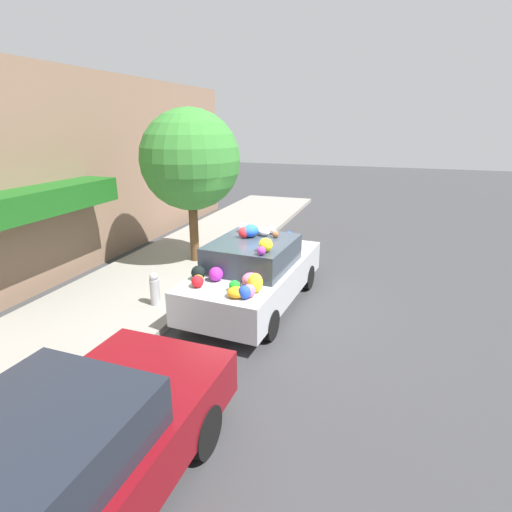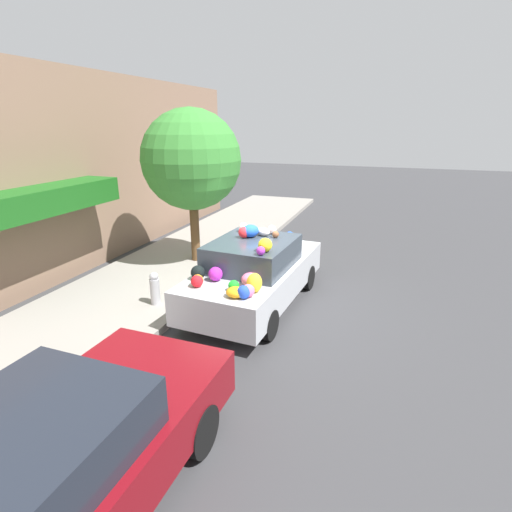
% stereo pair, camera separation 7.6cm
% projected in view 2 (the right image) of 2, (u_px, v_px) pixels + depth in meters
% --- Properties ---
extents(ground_plane, '(60.00, 60.00, 0.00)m').
position_uv_depth(ground_plane, '(251.00, 303.00, 8.71)').
color(ground_plane, '#38383A').
extents(sidewalk_curb, '(24.00, 3.20, 0.15)m').
position_uv_depth(sidewalk_curb, '(145.00, 284.00, 9.54)').
color(sidewalk_curb, gray).
rests_on(sidewalk_curb, ground).
extents(building_facade, '(18.00, 1.20, 5.03)m').
position_uv_depth(building_facade, '(55.00, 178.00, 9.42)').
color(building_facade, '#846651').
rests_on(building_facade, ground).
extents(street_tree, '(2.56, 2.56, 3.98)m').
position_uv_depth(street_tree, '(191.00, 160.00, 10.17)').
color(street_tree, brown).
rests_on(street_tree, sidewalk_curb).
extents(fire_hydrant, '(0.20, 0.20, 0.70)m').
position_uv_depth(fire_hydrant, '(155.00, 288.00, 8.24)').
color(fire_hydrant, '#B2B2B7').
rests_on(fire_hydrant, sidewalk_curb).
extents(art_car, '(4.17, 2.00, 1.74)m').
position_uv_depth(art_car, '(255.00, 272.00, 8.39)').
color(art_car, '#B7BABF').
rests_on(art_car, ground).
extents(parked_car_plain, '(4.49, 1.90, 1.42)m').
position_uv_depth(parked_car_plain, '(41.00, 478.00, 3.57)').
color(parked_car_plain, maroon).
rests_on(parked_car_plain, ground).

